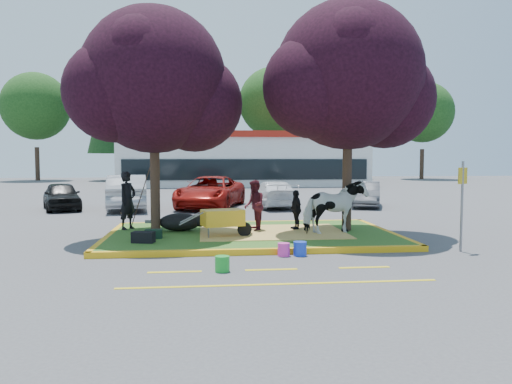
{
  "coord_description": "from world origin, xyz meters",
  "views": [
    {
      "loc": [
        -1.41,
        -14.38,
        2.35
      ],
      "look_at": [
        0.18,
        0.5,
        1.3
      ],
      "focal_mm": 35.0,
      "sensor_mm": 36.0,
      "label": 1
    }
  ],
  "objects": [
    {
      "name": "curb_near",
      "position": [
        0.0,
        -2.58,
        0.07
      ],
      "size": [
        8.3,
        0.16,
        0.15
      ],
      "primitive_type": "cube",
      "color": "gold",
      "rests_on": "ground"
    },
    {
      "name": "fire_lane_long",
      "position": [
        0.0,
        -5.4,
        0.0
      ],
      "size": [
        6.0,
        0.1,
        0.01
      ],
      "primitive_type": "cube",
      "color": "yellow",
      "rests_on": "ground"
    },
    {
      "name": "sign_post",
      "position": [
        4.97,
        -2.7,
        1.37
      ],
      "size": [
        0.3,
        0.16,
        2.25
      ],
      "rotation": [
        0.0,
        0.0,
        0.43
      ],
      "color": "slate",
      "rests_on": "ground"
    },
    {
      "name": "bucket_pink",
      "position": [
        0.49,
        -2.8,
        0.16
      ],
      "size": [
        0.36,
        0.36,
        0.31
      ],
      "primitive_type": "cylinder",
      "rotation": [
        0.0,
        0.0,
        0.26
      ],
      "color": "#E933A9",
      "rests_on": "ground"
    },
    {
      "name": "fire_lane_stripe_c",
      "position": [
        2.0,
        -4.2,
        0.0
      ],
      "size": [
        1.1,
        0.12,
        0.01
      ],
      "primitive_type": "cube",
      "color": "yellow",
      "rests_on": "ground"
    },
    {
      "name": "bucket_green",
      "position": [
        -1.03,
        -4.26,
        0.16
      ],
      "size": [
        0.35,
        0.35,
        0.32
      ],
      "primitive_type": "cylinder",
      "rotation": [
        0.0,
        0.0,
        -0.16
      ],
      "color": "green",
      "rests_on": "ground"
    },
    {
      "name": "curb_left",
      "position": [
        -4.08,
        0.0,
        0.07
      ],
      "size": [
        0.16,
        5.3,
        0.15
      ],
      "primitive_type": "cube",
      "color": "gold",
      "rests_on": "ground"
    },
    {
      "name": "car_grey",
      "position": [
        6.29,
        8.51,
        0.59
      ],
      "size": [
        2.35,
        3.79,
        1.18
      ],
      "primitive_type": "imported",
      "rotation": [
        0.0,
        0.0,
        -0.33
      ],
      "color": "#4F5056",
      "rests_on": "ground"
    },
    {
      "name": "ground",
      "position": [
        0.0,
        0.0,
        0.0
      ],
      "size": [
        90.0,
        90.0,
        0.0
      ],
      "primitive_type": "plane",
      "color": "#424244",
      "rests_on": "ground"
    },
    {
      "name": "curb_right",
      "position": [
        4.08,
        0.0,
        0.07
      ],
      "size": [
        0.16,
        5.3,
        0.15
      ],
      "primitive_type": "cube",
      "color": "gold",
      "rests_on": "ground"
    },
    {
      "name": "fire_lane_stripe_a",
      "position": [
        -2.0,
        -4.2,
        0.0
      ],
      "size": [
        1.1,
        0.12,
        0.01
      ],
      "primitive_type": "cube",
      "color": "yellow",
      "rests_on": "ground"
    },
    {
      "name": "cow",
      "position": [
        2.34,
        -0.5,
        0.92
      ],
      "size": [
        1.99,
        1.33,
        1.54
      ],
      "primitive_type": "imported",
      "rotation": [
        0.0,
        0.0,
        1.86
      ],
      "color": "white",
      "rests_on": "median_island"
    },
    {
      "name": "tree_purple_right",
      "position": [
        2.92,
        0.18,
        4.56
      ],
      "size": [
        5.3,
        4.4,
        6.82
      ],
      "color": "black",
      "rests_on": "median_island"
    },
    {
      "name": "treeline",
      "position": [
        1.23,
        37.61,
        7.73
      ],
      "size": [
        46.58,
        7.8,
        14.63
      ],
      "color": "black",
      "rests_on": "ground"
    },
    {
      "name": "retail_building",
      "position": [
        2.0,
        27.98,
        2.25
      ],
      "size": [
        20.4,
        8.4,
        4.4
      ],
      "color": "silver",
      "rests_on": "ground"
    },
    {
      "name": "handler",
      "position": [
        -3.7,
        1.11,
        1.03
      ],
      "size": [
        0.71,
        0.77,
        1.77
      ],
      "primitive_type": "imported",
      "rotation": [
        0.0,
        0.0,
        0.99
      ],
      "color": "black",
      "rests_on": "median_island"
    },
    {
      "name": "median_island",
      "position": [
        0.0,
        0.0,
        0.07
      ],
      "size": [
        8.0,
        5.0,
        0.15
      ],
      "primitive_type": "cube",
      "color": "#2A581B",
      "rests_on": "ground"
    },
    {
      "name": "straw_bedding",
      "position": [
        0.6,
        0.0,
        0.15
      ],
      "size": [
        4.2,
        3.0,
        0.01
      ],
      "primitive_type": "cube",
      "color": "tan",
      "rests_on": "median_island"
    },
    {
      "name": "gear_bag_dark",
      "position": [
        -2.95,
        -1.43,
        0.29
      ],
      "size": [
        0.62,
        0.44,
        0.28
      ],
      "primitive_type": "cube",
      "rotation": [
        0.0,
        0.0,
        -0.26
      ],
      "color": "black",
      "rests_on": "median_island"
    },
    {
      "name": "calf",
      "position": [
        -2.1,
        0.54,
        0.42
      ],
      "size": [
        1.31,
        0.85,
        0.54
      ],
      "primitive_type": "ellipsoid",
      "rotation": [
        0.0,
        0.0,
        0.13
      ],
      "color": "black",
      "rests_on": "median_island"
    },
    {
      "name": "tree_purple_left",
      "position": [
        -2.78,
        0.38,
        4.36
      ],
      "size": [
        5.06,
        4.2,
        6.51
      ],
      "color": "black",
      "rests_on": "median_island"
    },
    {
      "name": "car_red",
      "position": [
        -1.06,
        8.89,
        0.73
      ],
      "size": [
        3.78,
        5.73,
        1.46
      ],
      "primitive_type": "imported",
      "rotation": [
        0.0,
        0.0,
        -0.28
      ],
      "color": "maroon",
      "rests_on": "ground"
    },
    {
      "name": "wheelbarrow",
      "position": [
        -0.86,
        -0.68,
        0.67
      ],
      "size": [
        1.99,
        0.93,
        0.75
      ],
      "rotation": [
        0.0,
        0.0,
        0.26
      ],
      "color": "black",
      "rests_on": "median_island"
    },
    {
      "name": "fire_lane_stripe_b",
      "position": [
        0.0,
        -4.2,
        0.0
      ],
      "size": [
        1.1,
        0.12,
        0.01
      ],
      "primitive_type": "cube",
      "color": "yellow",
      "rests_on": "ground"
    },
    {
      "name": "visitor_a",
      "position": [
        0.12,
        0.43,
        0.91
      ],
      "size": [
        0.63,
        0.78,
        1.52
      ],
      "primitive_type": "imported",
      "rotation": [
        0.0,
        0.0,
        -1.5
      ],
      "color": "#45131C",
      "rests_on": "median_island"
    },
    {
      "name": "gear_bag_green",
      "position": [
        -2.75,
        -0.75,
        0.27
      ],
      "size": [
        0.46,
        0.29,
        0.24
      ],
      "primitive_type": "cube",
      "rotation": [
        0.0,
        0.0,
        -0.01
      ],
      "color": "black",
      "rests_on": "median_island"
    },
    {
      "name": "bucket_blue",
      "position": [
        0.88,
        -2.8,
        0.17
      ],
      "size": [
        0.41,
        0.41,
        0.34
      ],
      "primitive_type": "cylinder",
      "rotation": [
        0.0,
        0.0,
        0.41
      ],
      "color": "blue",
      "rests_on": "ground"
    },
    {
      "name": "car_black",
      "position": [
        -7.7,
        8.65,
        0.62
      ],
      "size": [
        2.6,
        3.93,
        1.24
      ],
      "primitive_type": "imported",
      "rotation": [
        0.0,
        0.0,
        0.34
      ],
      "color": "black",
      "rests_on": "ground"
    },
    {
      "name": "visitor_b",
      "position": [
        1.4,
        0.48,
        0.75
      ],
      "size": [
        0.42,
        0.75,
        1.21
      ],
      "primitive_type": "imported",
      "rotation": [
        0.0,
        0.0,
        -1.38
      ],
      "color": "black",
      "rests_on": "median_island"
    },
    {
      "name": "car_white",
      "position": [
        1.87,
        8.73,
        0.61
      ],
      "size": [
        1.96,
        4.3,
        1.22
      ],
      "primitive_type": "imported",
      "rotation": [
        0.0,
        0.0,
        3.2
      ],
      "color": "white",
      "rests_on": "ground"
    },
    {
      "name": "curb_far",
      "position": [
        0.0,
        2.58,
        0.07
      ],
      "size": [
        8.3,
        0.16,
        0.15
      ],
      "primitive_type": "cube",
      "color": "gold",
      "rests_on": "ground"
    },
    {
      "name": "car_silver",
      "position": [
        -4.81,
        8.48,
        0.78
      ],
      "size": [
        2.26,
        4.9,
        1.56
      ],
      "primitive_type": "imported",
      "rotation": [
        0.0,
        0.0,
        3.28
      ],
      "color": "#A2A5AA",
      "rests_on": "ground"
    }
  ]
}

